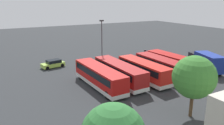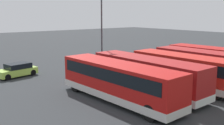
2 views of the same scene
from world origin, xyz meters
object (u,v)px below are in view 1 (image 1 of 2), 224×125
Objects in this scene: box_truck_blue at (206,61)px; bus_single_deck_second at (163,67)px; bus_single_deck_fourth at (119,72)px; bus_single_deck_fifth at (99,76)px; lamp_post_tall at (102,41)px; bus_single_deck_near_end at (174,63)px; waste_bin_yellow at (145,52)px; bus_single_deck_third at (143,70)px; car_hatchback_silver at (53,64)px.

bus_single_deck_second is at bearing -8.30° from box_truck_blue.
bus_single_deck_fifth is (3.39, 0.24, 0.00)m from bus_single_deck_fourth.
box_truck_blue is 18.55m from lamp_post_tall.
bus_single_deck_near_end is 1.01× the size of bus_single_deck_fourth.
bus_single_deck_fourth is 1.42× the size of box_truck_blue.
box_truck_blue reaches higher than bus_single_deck_near_end.
waste_bin_yellow is at bearing -85.35° from box_truck_blue.
bus_single_deck_third is 17.15m from car_hatchback_silver.
bus_single_deck_third is at bearing 107.52° from lamp_post_tall.
bus_single_deck_fifth is 1.31× the size of lamp_post_tall.
car_hatchback_silver is 4.57× the size of waste_bin_yellow.
bus_single_deck_fourth is at bearing -8.12° from bus_single_deck_second.
lamp_post_tall is at bearing -72.48° from bus_single_deck_third.
bus_single_deck_second is at bearing 126.49° from lamp_post_tall.
lamp_post_tall is at bearing -118.75° from bus_single_deck_fifth.
bus_single_deck_second and bus_single_deck_fifth have the same top height.
bus_single_deck_fourth is at bearing -2.15° from bus_single_deck_near_end.
bus_single_deck_third is 0.92× the size of bus_single_deck_fourth.
bus_single_deck_fifth is at bearing -5.96° from bus_single_deck_third.
bus_single_deck_near_end is 2.63× the size of car_hatchback_silver.
bus_single_deck_second is 19.73m from car_hatchback_silver.
box_truck_blue is at bearing 146.88° from car_hatchback_silver.
box_truck_blue is 8.32× the size of waste_bin_yellow.
bus_single_deck_second is at bearing 62.75° from waste_bin_yellow.
bus_single_deck_near_end is 1.10× the size of bus_single_deck_third.
lamp_post_tall is at bearing -39.96° from bus_single_deck_near_end.
bus_single_deck_second and bus_single_deck_third have the same top height.
box_truck_blue is (-16.20, 2.34, 0.08)m from bus_single_deck_fourth.
bus_single_deck_third is 7.18m from bus_single_deck_fifth.
car_hatchback_silver reaches higher than waste_bin_yellow.
bus_single_deck_third is (6.97, 0.58, -0.00)m from bus_single_deck_near_end.
lamp_post_tall is at bearing -33.57° from box_truck_blue.
bus_single_deck_third is 0.91× the size of bus_single_deck_fifth.
car_hatchback_silver is at bearing -36.73° from bus_single_deck_near_end.
car_hatchback_silver is at bearing 1.90° from waste_bin_yellow.
bus_single_deck_fifth is (7.14, -0.75, 0.00)m from bus_single_deck_third.
bus_single_deck_fifth reaches higher than waste_bin_yellow.
lamp_post_tall reaches higher than waste_bin_yellow.
bus_single_deck_near_end is 1.00× the size of bus_single_deck_fifth.
bus_single_deck_near_end is at bearing 72.96° from waste_bin_yellow.
car_hatchback_silver is (22.88, -14.93, -1.01)m from box_truck_blue.
box_truck_blue is at bearing 171.78° from bus_single_deck_fourth.
bus_single_deck_third is 1.31× the size of box_truck_blue.
bus_single_deck_second and bus_single_deck_fourth have the same top height.
bus_single_deck_fourth is (3.75, -0.99, 0.00)m from bus_single_deck_third.
bus_single_deck_fifth is at bearing 36.48° from waste_bin_yellow.
bus_single_deck_near_end is 14.38m from waste_bin_yellow.
bus_single_deck_third reaches higher than waste_bin_yellow.
bus_single_deck_near_end and bus_single_deck_second have the same top height.
bus_single_deck_near_end is at bearing -168.20° from bus_single_deck_second.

